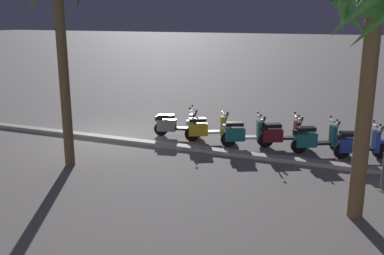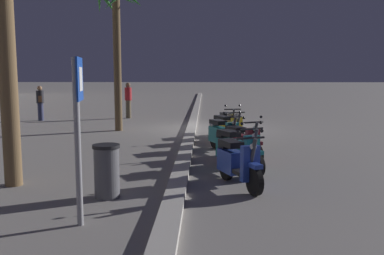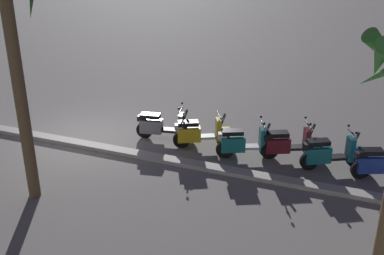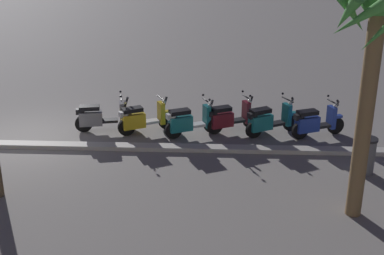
% 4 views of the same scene
% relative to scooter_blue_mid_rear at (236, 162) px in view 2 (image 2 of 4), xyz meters
% --- Properties ---
extents(ground_plane, '(200.00, 200.00, 0.00)m').
position_rel_scooter_blue_mid_rear_xyz_m(ground_plane, '(8.54, 0.63, -0.46)').
color(ground_plane, gray).
extents(curb_strip, '(60.00, 0.36, 0.12)m').
position_rel_scooter_blue_mid_rear_xyz_m(curb_strip, '(8.54, 1.14, -0.40)').
color(curb_strip, '#BCB7AD').
rests_on(curb_strip, ground).
extents(scooter_blue_mid_rear, '(1.64, 0.84, 1.17)m').
position_rel_scooter_blue_mid_rear_xyz_m(scooter_blue_mid_rear, '(0.00, 0.00, 0.00)').
color(scooter_blue_mid_rear, black).
rests_on(scooter_blue_mid_rear, ground).
extents(scooter_teal_last_in_row, '(1.66, 0.99, 1.17)m').
position_rel_scooter_blue_mid_rear_xyz_m(scooter_teal_last_in_row, '(1.33, -0.08, 0.01)').
color(scooter_teal_last_in_row, black).
rests_on(scooter_teal_last_in_row, ground).
extents(scooter_maroon_lead_nearest, '(1.63, 0.90, 1.17)m').
position_rel_scooter_blue_mid_rear_xyz_m(scooter_maroon_lead_nearest, '(2.49, -0.30, -0.01)').
color(scooter_maroon_lead_nearest, black).
rests_on(scooter_maroon_lead_nearest, ground).
extents(scooter_teal_far_back, '(1.64, 0.90, 1.17)m').
position_rel_scooter_blue_mid_rear_xyz_m(scooter_teal_far_back, '(3.69, 0.12, 0.00)').
color(scooter_teal_far_back, black).
rests_on(scooter_teal_far_back, ground).
extents(scooter_yellow_tail_end, '(1.65, 0.95, 1.04)m').
position_rel_scooter_blue_mid_rear_xyz_m(scooter_yellow_tail_end, '(5.09, -0.07, -0.01)').
color(scooter_yellow_tail_end, black).
rests_on(scooter_yellow_tail_end, ground).
extents(scooter_grey_mid_centre, '(1.85, 0.68, 1.17)m').
position_rel_scooter_blue_mid_rear_xyz_m(scooter_grey_mid_centre, '(6.36, -0.18, -0.01)').
color(scooter_grey_mid_centre, black).
rests_on(scooter_grey_mid_centre, ground).
extents(crossing_sign, '(0.60, 0.17, 2.40)m').
position_rel_scooter_blue_mid_rear_xyz_m(crossing_sign, '(-2.24, 2.40, 1.05)').
color(crossing_sign, '#939399').
rests_on(crossing_sign, ground).
extents(palm_tree_far_corner, '(2.23, 2.17, 5.80)m').
position_rel_scooter_blue_mid_rear_xyz_m(palm_tree_far_corner, '(7.92, 3.96, 4.06)').
color(palm_tree_far_corner, brown).
rests_on(palm_tree_far_corner, ground).
extents(pedestrian_by_palm_tree, '(0.34, 0.34, 1.77)m').
position_rel_scooter_blue_mid_rear_xyz_m(pedestrian_by_palm_tree, '(12.50, 4.41, 0.48)').
color(pedestrian_by_palm_tree, brown).
rests_on(pedestrian_by_palm_tree, ground).
extents(pedestrian_strolling_near_curb, '(0.46, 0.34, 1.64)m').
position_rel_scooter_blue_mid_rear_xyz_m(pedestrian_strolling_near_curb, '(11.25, 8.34, 0.41)').
color(pedestrian_strolling_near_curb, '#2D3351').
rests_on(pedestrian_strolling_near_curb, ground).
extents(litter_bin, '(0.48, 0.48, 0.95)m').
position_rel_scooter_blue_mid_rear_xyz_m(litter_bin, '(-0.88, 2.35, 0.03)').
color(litter_bin, '#56565B').
rests_on(litter_bin, ground).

